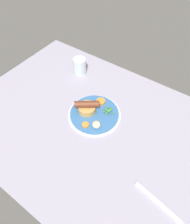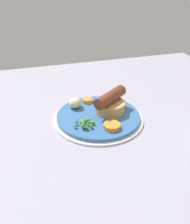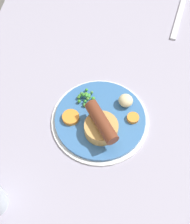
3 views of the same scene
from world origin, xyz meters
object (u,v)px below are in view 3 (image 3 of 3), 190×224
object	(u,v)px
carrot_slice_1	(131,118)
potato_chunk_0	(124,100)
dinner_plate	(98,120)
pea_pile	(84,97)
carrot_slice_0	(69,117)
fork	(177,18)
sausage_pudding	(100,126)

from	to	relation	value
carrot_slice_1	potato_chunk_0	bearing A→B (deg)	-151.33
dinner_plate	pea_pile	size ratio (longest dim) A/B	4.43
dinner_plate	carrot_slice_1	size ratio (longest dim) A/B	8.29
dinner_plate	carrot_slice_0	world-z (taller)	carrot_slice_0
potato_chunk_0	carrot_slice_1	xyz separation A→B (cm)	(3.98, 2.18, -0.92)
potato_chunk_0	fork	distance (cm)	35.66
dinner_plate	pea_pile	xyz separation A→B (cm)	(-4.93, -4.17, 1.82)
dinner_plate	carrot_slice_0	bearing A→B (deg)	-81.36
pea_pile	fork	xyz separation A→B (cm)	(-33.36, 22.25, -2.08)
pea_pile	fork	distance (cm)	40.15
potato_chunk_0	carrot_slice_0	bearing A→B (deg)	-63.59
dinner_plate	pea_pile	bearing A→B (deg)	-139.75
pea_pile	carrot_slice_0	xyz separation A→B (cm)	(5.96, -2.61, -0.43)
carrot_slice_0	carrot_slice_1	distance (cm)	14.55
pea_pile	potato_chunk_0	xyz separation A→B (cm)	(-0.11, 9.61, 0.44)
dinner_plate	carrot_slice_0	size ratio (longest dim) A/B	5.84
sausage_pudding	carrot_slice_0	bearing A→B (deg)	-142.53
pea_pile	carrot_slice_1	xyz separation A→B (cm)	(3.87, 11.79, -0.48)
potato_chunk_0	fork	bearing A→B (deg)	159.18
potato_chunk_0	fork	xyz separation A→B (cm)	(-33.25, 12.64, -2.52)
carrot_slice_0	fork	bearing A→B (deg)	147.69
fork	potato_chunk_0	bearing A→B (deg)	-11.08
carrot_slice_0	carrot_slice_1	xyz separation A→B (cm)	(-2.09, 14.40, -0.06)
dinner_plate	fork	size ratio (longest dim) A/B	1.30
sausage_pudding	carrot_slice_1	distance (cm)	8.36
carrot_slice_0	fork	distance (cm)	46.55
carrot_slice_0	potato_chunk_0	bearing A→B (deg)	116.41
fork	carrot_slice_1	bearing A→B (deg)	-5.96
sausage_pudding	potato_chunk_0	distance (cm)	9.58
carrot_slice_1	pea_pile	bearing A→B (deg)	-108.18
dinner_plate	potato_chunk_0	world-z (taller)	potato_chunk_0
dinner_plate	sausage_pudding	xyz separation A→B (cm)	(3.23, 0.71, 3.26)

